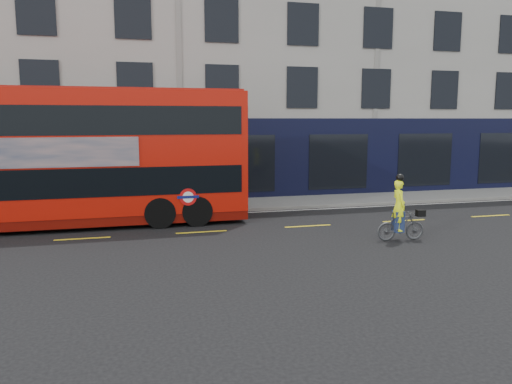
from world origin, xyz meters
name	(u,v)px	position (x,y,z in m)	size (l,w,h in m)	color
ground	(208,242)	(0.00, 0.00, 0.00)	(120.00, 120.00, 0.00)	black
pavement	(186,207)	(0.00, 6.50, 0.06)	(60.00, 3.00, 0.12)	gray
kerb	(190,213)	(0.00, 5.00, 0.07)	(60.00, 0.12, 0.13)	slate
building_terrace	(170,55)	(0.00, 12.94, 7.49)	(50.00, 10.07, 15.00)	#A29F98
road_edge_line	(190,215)	(0.00, 4.70, 0.00)	(58.00, 0.10, 0.01)	silver
lane_dashes	(201,232)	(0.00, 1.50, 0.00)	(58.00, 0.12, 0.01)	gold
bus	(76,156)	(-4.28, 3.80, 2.60)	(12.59, 3.00, 5.06)	#B91207
cyclist	(400,218)	(6.14, -1.34, 0.75)	(1.65, 0.64, 2.21)	#424447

